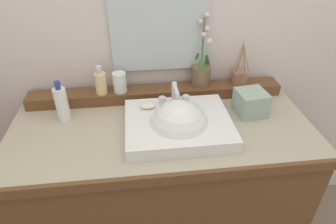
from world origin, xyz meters
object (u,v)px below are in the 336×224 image
object	(u,v)px
soap_bar	(148,106)
potted_plant	(201,70)
soap_dispenser	(101,83)
reed_diffuser	(239,76)
lotion_bottle	(62,104)
tumbler_cup	(120,82)
tissue_box	(251,103)
sink_basin	(178,127)

from	to	relation	value
soap_bar	potted_plant	bearing A→B (deg)	34.19
soap_dispenser	reed_diffuser	world-z (taller)	reed_diffuser
soap_dispenser	lotion_bottle	world-z (taller)	soap_dispenser
tumbler_cup	lotion_bottle	xyz separation A→B (m)	(-0.26, -0.13, -0.02)
lotion_bottle	tissue_box	xyz separation A→B (m)	(0.86, -0.06, -0.03)
potted_plant	soap_dispenser	size ratio (longest dim) A/B	2.50
potted_plant	tissue_box	xyz separation A→B (m)	(0.19, -0.21, -0.08)
sink_basin	tumbler_cup	distance (m)	0.39
soap_dispenser	reed_diffuser	bearing A→B (deg)	2.09
soap_bar	tumbler_cup	world-z (taller)	tumbler_cup
tissue_box	lotion_bottle	bearing A→B (deg)	176.35
lotion_bottle	tumbler_cup	bearing A→B (deg)	26.37
sink_basin	tumbler_cup	bearing A→B (deg)	131.48
potted_plant	lotion_bottle	bearing A→B (deg)	-166.94
potted_plant	reed_diffuser	xyz separation A→B (m)	(0.20, -0.01, -0.04)
tumbler_cup	lotion_bottle	bearing A→B (deg)	-153.63
reed_diffuser	tissue_box	xyz separation A→B (m)	(-0.01, -0.20, -0.04)
reed_diffuser	lotion_bottle	world-z (taller)	reed_diffuser
tumbler_cup	tissue_box	size ratio (longest dim) A/B	0.77
sink_basin	lotion_bottle	distance (m)	0.53
sink_basin	soap_dispenser	bearing A→B (deg)	140.91
lotion_bottle	tissue_box	world-z (taller)	lotion_bottle
sink_basin	potted_plant	xyz separation A→B (m)	(0.16, 0.31, 0.12)
soap_bar	tumbler_cup	distance (m)	0.21
potted_plant	lotion_bottle	distance (m)	0.69
potted_plant	lotion_bottle	xyz separation A→B (m)	(-0.67, -0.16, -0.05)
soap_dispenser	sink_basin	bearing A→B (deg)	-39.09
sink_basin	tumbler_cup	world-z (taller)	sink_basin
soap_bar	potted_plant	distance (m)	0.35
soap_bar	tumbler_cup	xyz separation A→B (m)	(-0.12, 0.17, 0.04)
reed_diffuser	tumbler_cup	bearing A→B (deg)	-178.17
sink_basin	potted_plant	distance (m)	0.37
potted_plant	soap_dispenser	bearing A→B (deg)	-176.19
tumbler_cup	soap_bar	bearing A→B (deg)	-53.39
reed_diffuser	sink_basin	bearing A→B (deg)	-140.22
soap_dispenser	tumbler_cup	xyz separation A→B (m)	(0.09, 0.01, -0.01)
sink_basin	reed_diffuser	bearing A→B (deg)	39.78
tumbler_cup	reed_diffuser	distance (m)	0.61
sink_basin	soap_dispenser	distance (m)	0.45
potted_plant	soap_dispenser	xyz separation A→B (m)	(-0.50, -0.03, -0.02)
tumbler_cup	tissue_box	distance (m)	0.63
tissue_box	tumbler_cup	bearing A→B (deg)	163.18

